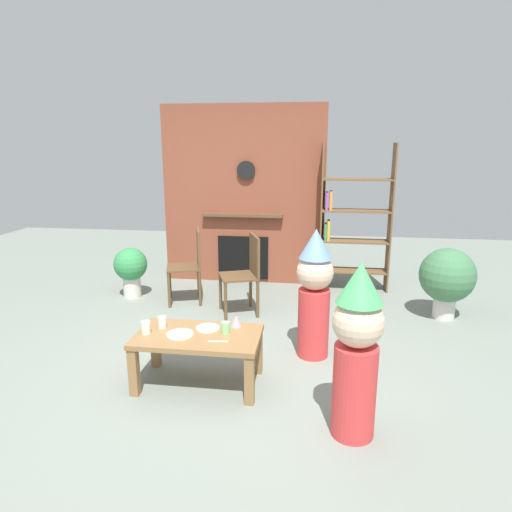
{
  "coord_description": "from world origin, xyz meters",
  "views": [
    {
      "loc": [
        0.68,
        -3.43,
        1.88
      ],
      "look_at": [
        0.15,
        0.4,
        0.91
      ],
      "focal_mm": 31.3,
      "sensor_mm": 36.0,
      "label": 1
    }
  ],
  "objects_px": {
    "potted_plant_tall": "(447,277)",
    "child_in_pink": "(314,290)",
    "bookshelf": "(351,223)",
    "coffee_table": "(198,343)",
    "potted_plant_short": "(131,268)",
    "paper_cup_near_right": "(162,322)",
    "dining_chair_middle": "(246,270)",
    "paper_plate_rear": "(180,334)",
    "dining_chair_left": "(191,261)",
    "child_with_cone_hat": "(357,347)",
    "paper_cup_center": "(146,328)",
    "paper_plate_front": "(208,328)",
    "paper_cup_near_left": "(226,328)",
    "birthday_cake_slice": "(236,321)"
  },
  "relations": [
    {
      "from": "birthday_cake_slice",
      "to": "child_in_pink",
      "type": "bearing_deg",
      "value": 34.05
    },
    {
      "from": "paper_cup_center",
      "to": "potted_plant_short",
      "type": "bearing_deg",
      "value": 116.26
    },
    {
      "from": "child_in_pink",
      "to": "potted_plant_tall",
      "type": "relative_size",
      "value": 1.49
    },
    {
      "from": "child_in_pink",
      "to": "child_with_cone_hat",
      "type": "bearing_deg",
      "value": 68.95
    },
    {
      "from": "paper_cup_near_left",
      "to": "child_with_cone_hat",
      "type": "xyz_separation_m",
      "value": [
        0.97,
        -0.54,
        0.15
      ]
    },
    {
      "from": "dining_chair_left",
      "to": "dining_chair_middle",
      "type": "distance_m",
      "value": 0.77
    },
    {
      "from": "bookshelf",
      "to": "potted_plant_short",
      "type": "distance_m",
      "value": 2.87
    },
    {
      "from": "paper_plate_front",
      "to": "potted_plant_tall",
      "type": "relative_size",
      "value": 0.24
    },
    {
      "from": "paper_cup_near_left",
      "to": "child_in_pink",
      "type": "distance_m",
      "value": 0.91
    },
    {
      "from": "paper_plate_front",
      "to": "bookshelf",
      "type": "bearing_deg",
      "value": 63.28
    },
    {
      "from": "paper_cup_near_right",
      "to": "child_in_pink",
      "type": "distance_m",
      "value": 1.34
    },
    {
      "from": "paper_plate_front",
      "to": "child_in_pink",
      "type": "height_order",
      "value": "child_in_pink"
    },
    {
      "from": "child_with_cone_hat",
      "to": "dining_chair_left",
      "type": "height_order",
      "value": "child_with_cone_hat"
    },
    {
      "from": "coffee_table",
      "to": "dining_chair_middle",
      "type": "height_order",
      "value": "dining_chair_middle"
    },
    {
      "from": "paper_cup_near_right",
      "to": "paper_plate_front",
      "type": "distance_m",
      "value": 0.37
    },
    {
      "from": "paper_cup_near_left",
      "to": "dining_chair_left",
      "type": "xyz_separation_m",
      "value": [
        -0.8,
        1.83,
        0.04
      ]
    },
    {
      "from": "child_with_cone_hat",
      "to": "dining_chair_left",
      "type": "xyz_separation_m",
      "value": [
        -1.77,
        2.38,
        -0.12
      ]
    },
    {
      "from": "bookshelf",
      "to": "child_with_cone_hat",
      "type": "height_order",
      "value": "bookshelf"
    },
    {
      "from": "bookshelf",
      "to": "dining_chair_left",
      "type": "relative_size",
      "value": 2.11
    },
    {
      "from": "paper_cup_near_right",
      "to": "dining_chair_middle",
      "type": "height_order",
      "value": "dining_chair_middle"
    },
    {
      "from": "paper_plate_rear",
      "to": "paper_cup_near_right",
      "type": "bearing_deg",
      "value": 147.97
    },
    {
      "from": "paper_cup_center",
      "to": "birthday_cake_slice",
      "type": "relative_size",
      "value": 1.0
    },
    {
      "from": "paper_plate_rear",
      "to": "paper_cup_near_left",
      "type": "bearing_deg",
      "value": 13.58
    },
    {
      "from": "paper_plate_front",
      "to": "child_in_pink",
      "type": "bearing_deg",
      "value": 31.15
    },
    {
      "from": "coffee_table",
      "to": "child_with_cone_hat",
      "type": "xyz_separation_m",
      "value": [
        1.18,
        -0.49,
        0.27
      ]
    },
    {
      "from": "paper_plate_rear",
      "to": "potted_plant_short",
      "type": "relative_size",
      "value": 0.33
    },
    {
      "from": "bookshelf",
      "to": "coffee_table",
      "type": "relative_size",
      "value": 1.93
    },
    {
      "from": "paper_cup_near_right",
      "to": "potted_plant_tall",
      "type": "distance_m",
      "value": 3.13
    },
    {
      "from": "coffee_table",
      "to": "paper_cup_center",
      "type": "relative_size",
      "value": 9.81
    },
    {
      "from": "dining_chair_middle",
      "to": "dining_chair_left",
      "type": "bearing_deg",
      "value": -42.57
    },
    {
      "from": "paper_cup_center",
      "to": "dining_chair_middle",
      "type": "distance_m",
      "value": 1.73
    },
    {
      "from": "coffee_table",
      "to": "birthday_cake_slice",
      "type": "bearing_deg",
      "value": 37.18
    },
    {
      "from": "bookshelf",
      "to": "paper_cup_near_left",
      "type": "relative_size",
      "value": 20.89
    },
    {
      "from": "paper_cup_center",
      "to": "paper_plate_rear",
      "type": "relative_size",
      "value": 0.48
    },
    {
      "from": "coffee_table",
      "to": "dining_chair_left",
      "type": "xyz_separation_m",
      "value": [
        -0.59,
        1.89,
        0.16
      ]
    },
    {
      "from": "bookshelf",
      "to": "child_in_pink",
      "type": "height_order",
      "value": "bookshelf"
    },
    {
      "from": "bookshelf",
      "to": "paper_cup_near_right",
      "type": "bearing_deg",
      "value": -122.63
    },
    {
      "from": "child_in_pink",
      "to": "potted_plant_short",
      "type": "xyz_separation_m",
      "value": [
        -2.29,
        1.32,
        -0.24
      ]
    },
    {
      "from": "potted_plant_tall",
      "to": "child_in_pink",
      "type": "bearing_deg",
      "value": -142.13
    },
    {
      "from": "paper_cup_near_left",
      "to": "paper_plate_rear",
      "type": "relative_size",
      "value": 0.43
    },
    {
      "from": "paper_plate_rear",
      "to": "dining_chair_middle",
      "type": "height_order",
      "value": "dining_chair_middle"
    },
    {
      "from": "child_in_pink",
      "to": "potted_plant_short",
      "type": "bearing_deg",
      "value": -64.94
    },
    {
      "from": "paper_plate_front",
      "to": "potted_plant_tall",
      "type": "bearing_deg",
      "value": 35.49
    },
    {
      "from": "birthday_cake_slice",
      "to": "bookshelf",
      "type": "bearing_deg",
      "value": 66.6
    },
    {
      "from": "coffee_table",
      "to": "paper_cup_near_right",
      "type": "relative_size",
      "value": 10.26
    },
    {
      "from": "child_in_pink",
      "to": "dining_chair_left",
      "type": "height_order",
      "value": "child_in_pink"
    },
    {
      "from": "paper_cup_center",
      "to": "dining_chair_middle",
      "type": "xyz_separation_m",
      "value": [
        0.54,
        1.64,
        0.03
      ]
    },
    {
      "from": "child_in_pink",
      "to": "paper_cup_center",
      "type": "bearing_deg",
      "value": -7.84
    },
    {
      "from": "dining_chair_middle",
      "to": "potted_plant_tall",
      "type": "height_order",
      "value": "dining_chair_middle"
    },
    {
      "from": "potted_plant_short",
      "to": "dining_chair_left",
      "type": "bearing_deg",
      "value": -4.46
    }
  ]
}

